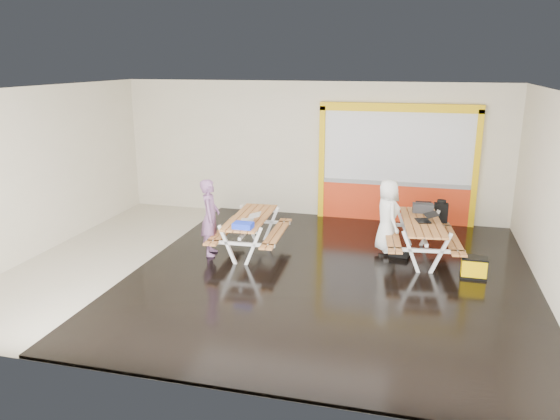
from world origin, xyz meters
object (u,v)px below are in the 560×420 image
(laptop_left, at_px, (250,219))
(laptop_right, at_px, (426,219))
(picnic_table_left, at_px, (250,225))
(toolbox, at_px, (423,208))
(picnic_table_right, at_px, (422,230))
(fluke_bag, at_px, (474,268))
(backpack, at_px, (441,211))
(person_left, at_px, (210,217))
(dark_case, at_px, (399,252))
(blue_pouch, at_px, (243,225))
(person_right, at_px, (388,215))

(laptop_left, bearing_deg, laptop_right, 13.66)
(picnic_table_left, bearing_deg, toolbox, 17.88)
(picnic_table_right, xyz_separation_m, fluke_bag, (0.99, -0.83, -0.40))
(laptop_left, distance_m, backpack, 4.29)
(picnic_table_left, distance_m, person_left, 0.87)
(laptop_left, height_order, dark_case, laptop_left)
(picnic_table_left, relative_size, blue_pouch, 5.59)
(person_right, bearing_deg, blue_pouch, 94.80)
(blue_pouch, bearing_deg, dark_case, 24.10)
(person_left, bearing_deg, dark_case, -90.25)
(person_right, height_order, laptop_left, person_right)
(person_left, distance_m, laptop_right, 4.42)
(picnic_table_right, xyz_separation_m, dark_case, (-0.42, 0.03, -0.53))
(picnic_table_right, height_order, fluke_bag, picnic_table_right)
(laptop_right, distance_m, backpack, 1.17)
(toolbox, bearing_deg, backpack, 49.64)
(laptop_right, relative_size, fluke_bag, 1.04)
(blue_pouch, xyz_separation_m, fluke_bag, (4.39, 0.47, -0.63))
(laptop_left, xyz_separation_m, fluke_bag, (4.40, 0.02, -0.64))
(picnic_table_right, xyz_separation_m, person_left, (-4.26, -0.89, 0.21))
(person_right, distance_m, fluke_bag, 2.03)
(toolbox, bearing_deg, person_left, -160.23)
(laptop_right, distance_m, fluke_bag, 1.40)
(laptop_right, xyz_separation_m, toolbox, (-0.07, 0.65, 0.04))
(laptop_right, bearing_deg, picnic_table_left, -172.35)
(picnic_table_left, height_order, picnic_table_right, picnic_table_right)
(picnic_table_left, relative_size, toolbox, 4.73)
(backpack, distance_m, dark_case, 1.50)
(blue_pouch, bearing_deg, picnic_table_right, 20.98)
(picnic_table_right, height_order, toolbox, toolbox)
(picnic_table_right, xyz_separation_m, laptop_left, (-3.41, -0.86, 0.23))
(person_left, xyz_separation_m, dark_case, (3.85, 0.92, -0.74))
(fluke_bag, bearing_deg, blue_pouch, -173.84)
(person_right, bearing_deg, person_left, 82.85)
(dark_case, bearing_deg, picnic_table_right, -4.39)
(laptop_right, xyz_separation_m, blue_pouch, (-3.48, -1.30, -0.03))
(laptop_left, bearing_deg, toolbox, 23.70)
(person_right, xyz_separation_m, dark_case, (0.29, -0.06, -0.76))
(dark_case, bearing_deg, toolbox, 55.58)
(person_right, relative_size, laptop_left, 3.26)
(picnic_table_right, distance_m, blue_pouch, 3.65)
(laptop_left, height_order, laptop_right, laptop_right)
(laptop_left, height_order, backpack, backpack)
(picnic_table_right, relative_size, laptop_right, 4.64)
(blue_pouch, distance_m, backpack, 4.51)
(person_right, bearing_deg, backpack, -69.80)
(toolbox, bearing_deg, picnic_table_left, -162.12)
(picnic_table_left, xyz_separation_m, blue_pouch, (0.11, -0.82, 0.25))
(picnic_table_right, relative_size, fluke_bag, 4.82)
(picnic_table_right, height_order, person_right, person_right)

